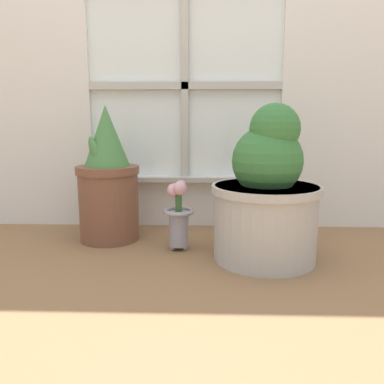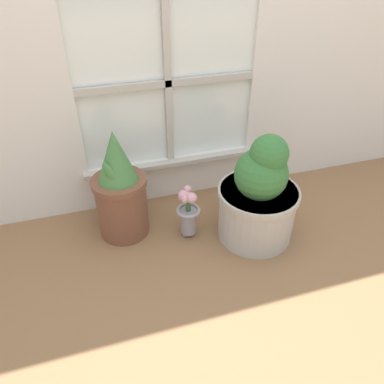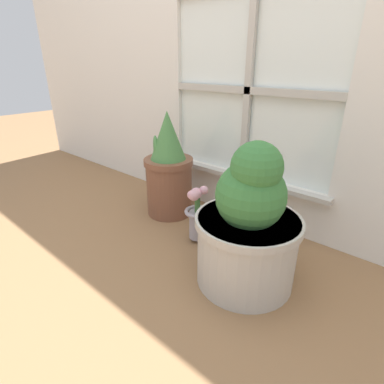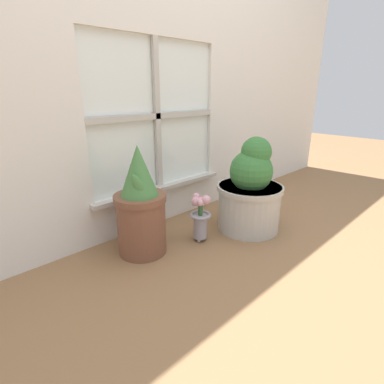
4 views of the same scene
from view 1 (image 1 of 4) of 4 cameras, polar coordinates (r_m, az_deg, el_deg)
The scene contains 4 objects.
ground_plane at distance 1.38m, azimuth -2.40°, elevation -12.13°, with size 10.00×10.00×0.00m, color olive.
potted_plant_left at distance 1.73m, azimuth -12.68°, elevation 1.56°, with size 0.28×0.28×0.61m.
potted_plant_right at distance 1.46m, azimuth 11.28°, elevation -0.79°, with size 0.42×0.42×0.60m.
flower_vase at distance 1.57m, azimuth -2.12°, elevation -3.32°, with size 0.13×0.13×0.30m.
Camera 1 is at (0.10, -1.27, 0.52)m, focal length 35.00 mm.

